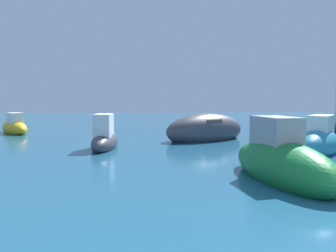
{
  "coord_description": "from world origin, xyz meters",
  "views": [
    {
      "loc": [
        -4.36,
        -3.74,
        2.02
      ],
      "look_at": [
        -3.44,
        12.23,
        0.62
      ],
      "focal_mm": 34.09,
      "sensor_mm": 36.0,
      "label": 1
    }
  ],
  "objects_px": {
    "moored_boat_2": "(281,162)",
    "moored_boat_7": "(14,127)",
    "moored_boat_6": "(105,139)",
    "moored_boat_0": "(205,130)",
    "moored_boat_5": "(319,142)"
  },
  "relations": [
    {
      "from": "moored_boat_6",
      "to": "moored_boat_7",
      "type": "distance_m",
      "value": 8.45
    },
    {
      "from": "moored_boat_2",
      "to": "moored_boat_6",
      "type": "bearing_deg",
      "value": -146.01
    },
    {
      "from": "moored_boat_0",
      "to": "moored_boat_7",
      "type": "distance_m",
      "value": 11.15
    },
    {
      "from": "moored_boat_5",
      "to": "moored_boat_6",
      "type": "xyz_separation_m",
      "value": [
        -8.14,
        1.53,
        -0.02
      ]
    },
    {
      "from": "moored_boat_2",
      "to": "moored_boat_7",
      "type": "bearing_deg",
      "value": -145.03
    },
    {
      "from": "moored_boat_2",
      "to": "moored_boat_7",
      "type": "distance_m",
      "value": 15.82
    },
    {
      "from": "moored_boat_2",
      "to": "moored_boat_5",
      "type": "height_order",
      "value": "moored_boat_2"
    },
    {
      "from": "moored_boat_0",
      "to": "moored_boat_7",
      "type": "xyz_separation_m",
      "value": [
        -10.55,
        3.6,
        -0.12
      ]
    },
    {
      "from": "moored_boat_5",
      "to": "moored_boat_2",
      "type": "bearing_deg",
      "value": 1.43
    },
    {
      "from": "moored_boat_5",
      "to": "moored_boat_6",
      "type": "bearing_deg",
      "value": -60.47
    },
    {
      "from": "moored_boat_0",
      "to": "moored_boat_7",
      "type": "height_order",
      "value": "moored_boat_0"
    },
    {
      "from": "moored_boat_5",
      "to": "moored_boat_6",
      "type": "distance_m",
      "value": 8.28
    },
    {
      "from": "moored_boat_0",
      "to": "moored_boat_2",
      "type": "relative_size",
      "value": 1.15
    },
    {
      "from": "moored_boat_6",
      "to": "moored_boat_7",
      "type": "xyz_separation_m",
      "value": [
        -6.02,
        5.94,
        -0.04
      ]
    },
    {
      "from": "moored_boat_2",
      "to": "moored_boat_6",
      "type": "distance_m",
      "value": 7.37
    }
  ]
}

